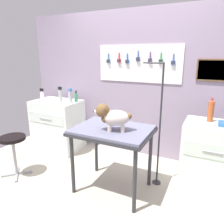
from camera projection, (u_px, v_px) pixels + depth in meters
ground at (98, 193)px, 2.62m from camera, size 4.40×4.00×0.04m
rear_wall_panel at (137, 85)px, 3.41m from camera, size 4.00×0.11×2.30m
grooming_table at (112, 135)px, 2.50m from camera, size 0.90×0.67×0.80m
grooming_arm at (159, 131)px, 2.61m from camera, size 0.30×0.11×1.55m
dog at (112, 117)px, 2.35m from camera, size 0.42×0.30×0.31m
counter_left at (58, 125)px, 3.76m from camera, size 0.80×0.58×0.86m
cabinet_right at (211, 158)px, 2.57m from camera, size 0.68×0.54×0.85m
stool at (13, 144)px, 2.86m from camera, size 0.34×0.34×0.57m
spray_bottle_short at (42, 95)px, 3.75m from camera, size 0.06×0.06×0.19m
detangler_spray at (76, 97)px, 3.58m from camera, size 0.06×0.05×0.18m
pump_bottle_white at (70, 97)px, 3.48m from camera, size 0.07×0.07×0.24m
shampoo_bottle at (60, 96)px, 3.48m from camera, size 0.06×0.06×0.26m
soda_bottle at (211, 111)px, 2.52m from camera, size 0.07×0.07×0.28m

